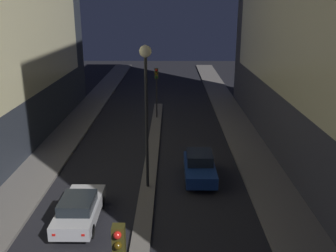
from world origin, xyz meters
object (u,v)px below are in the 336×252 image
Objects in this scene: street_lamp at (146,84)px; traffic_light_mid at (156,82)px; car_right_lane at (200,167)px; car_left_lane at (79,209)px.

traffic_light_mid is at bearing 90.00° from street_lamp.
street_lamp reaches higher than car_right_lane.
car_right_lane is (2.99, 1.25, -5.19)m from street_lamp.
car_left_lane is at bearing -130.32° from street_lamp.
traffic_light_mid is 13.05m from car_right_lane.
street_lamp is 1.89× the size of car_left_lane.
car_right_lane reaches higher than car_left_lane.
car_left_lane is at bearing -141.42° from car_right_lane.
street_lamp is 6.12m from car_right_lane.
car_right_lane is at bearing -76.47° from traffic_light_mid.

